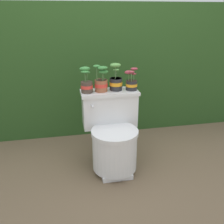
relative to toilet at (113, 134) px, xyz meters
The scene contains 7 objects.
ground_plane 0.35m from the toilet, 93.19° to the right, with size 12.00×12.00×0.00m, color brown.
hedge_backdrop 1.23m from the toilet, 90.33° to the left, with size 4.32×0.93×1.45m.
toilet is the anchor object (origin of this frame).
potted_plant_left 0.51m from the toilet, 144.26° to the left, with size 0.11×0.11×0.23m.
potted_plant_midleft 0.48m from the toilet, 115.17° to the left, with size 0.13×0.12×0.24m.
potted_plant_middle 0.48m from the toilet, 69.76° to the left, with size 0.12×0.12×0.25m.
potted_plant_midright 0.50m from the toilet, 35.85° to the left, with size 0.13×0.11×0.20m.
Camera 1 is at (-0.39, -1.85, 1.35)m, focal length 40.00 mm.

